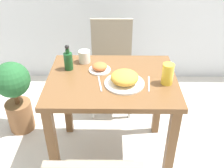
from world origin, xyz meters
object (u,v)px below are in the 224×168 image
object	(u,v)px
chair_far	(112,61)
food_plate	(125,79)
potted_plant_left	(15,93)
side_plate	(100,68)
sauce_bottle	(68,60)
drink_cup	(84,57)
juice_glass	(168,74)

from	to	relation	value
chair_far	food_plate	world-z (taller)	chair_far
potted_plant_left	food_plate	bearing A→B (deg)	-23.28
potted_plant_left	side_plate	bearing A→B (deg)	-16.54
chair_far	sauce_bottle	xyz separation A→B (m)	(-0.30, -0.62, 0.34)
side_plate	drink_cup	distance (m)	0.18
drink_cup	sauce_bottle	xyz separation A→B (m)	(-0.10, -0.11, 0.03)
drink_cup	potted_plant_left	distance (m)	0.76
food_plate	sauce_bottle	size ratio (longest dim) A/B	1.38
drink_cup	chair_far	bearing A→B (deg)	68.84
potted_plant_left	sauce_bottle	bearing A→B (deg)	-20.88
side_plate	juice_glass	size ratio (longest dim) A/B	1.09
chair_far	sauce_bottle	distance (m)	0.77
food_plate	potted_plant_left	world-z (taller)	food_plate
food_plate	drink_cup	xyz separation A→B (m)	(-0.29, 0.31, 0.00)
food_plate	sauce_bottle	distance (m)	0.44
chair_far	sauce_bottle	world-z (taller)	sauce_bottle
food_plate	side_plate	bearing A→B (deg)	134.41
chair_far	food_plate	xyz separation A→B (m)	(0.10, -0.82, 0.30)
drink_cup	juice_glass	bearing A→B (deg)	-27.05
chair_far	food_plate	size ratio (longest dim) A/B	3.34
food_plate	potted_plant_left	xyz separation A→B (m)	(-0.93, 0.40, -0.40)
food_plate	potted_plant_left	size ratio (longest dim) A/B	0.39
juice_glass	sauce_bottle	world-z (taller)	sauce_bottle
food_plate	juice_glass	bearing A→B (deg)	2.55
food_plate	drink_cup	bearing A→B (deg)	133.80
chair_far	side_plate	distance (m)	0.71
juice_glass	potted_plant_left	world-z (taller)	juice_glass
sauce_bottle	potted_plant_left	bearing A→B (deg)	159.12
drink_cup	juice_glass	size ratio (longest dim) A/B	0.64
sauce_bottle	potted_plant_left	distance (m)	0.72
drink_cup	juice_glass	distance (m)	0.65
drink_cup	sauce_bottle	size ratio (longest dim) A/B	0.48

